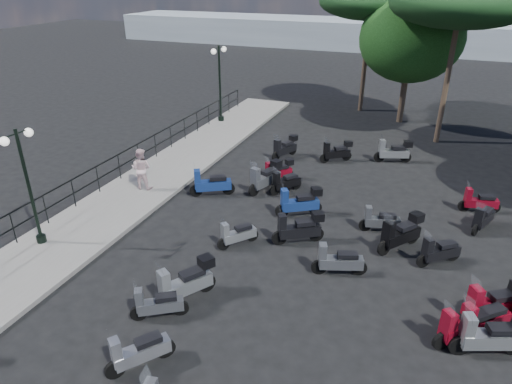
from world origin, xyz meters
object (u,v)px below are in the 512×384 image
at_px(scooter_9, 299,203).
at_px(pedestrian_far, 141,169).
at_px(scooter_30, 482,321).
at_px(scooter_27, 491,336).
at_px(scooter_2, 158,305).
at_px(scooter_29, 479,202).
at_px(broadleaf_tree, 411,38).
at_px(scooter_14, 338,261).
at_px(scooter_8, 237,235).
at_px(scooter_20, 463,327).
at_px(scooter_17, 336,152).
at_px(scooter_16, 380,221).
at_px(scooter_23, 394,152).
at_px(scooter_28, 483,219).
at_px(scooter_4, 278,171).
at_px(lamp_post_2, 220,79).
at_px(scooter_5, 265,178).
at_px(pine_0, 461,3).
at_px(scooter_3, 211,184).
at_px(scooter_1, 185,283).
at_px(scooter_11, 285,148).
at_px(scooter_15, 299,229).
at_px(scooter_10, 285,183).
at_px(scooter_21, 401,234).
at_px(scooter_7, 138,352).
at_px(scooter_31, 493,304).
at_px(lamp_post_1, 27,181).
at_px(pine_2, 371,2).
at_px(scooter_22, 439,252).

bearing_deg(scooter_9, pedestrian_far, 60.47).
bearing_deg(scooter_30, scooter_27, 153.79).
xyz_separation_m(pedestrian_far, scooter_2, (4.72, -6.23, -0.58)).
xyz_separation_m(scooter_29, broadleaf_tree, (-3.92, 10.62, 4.35)).
distance_m(scooter_14, scooter_29, 7.02).
height_order(scooter_8, scooter_20, scooter_20).
bearing_deg(scooter_20, broadleaf_tree, -31.61).
distance_m(scooter_17, scooter_29, 6.71).
distance_m(scooter_16, scooter_20, 5.28).
xyz_separation_m(scooter_23, scooter_28, (3.61, -5.26, -0.09)).
bearing_deg(scooter_4, scooter_2, 130.04).
relative_size(pedestrian_far, scooter_20, 1.23).
height_order(pedestrian_far, broadleaf_tree, broadleaf_tree).
bearing_deg(scooter_16, scooter_20, -167.26).
height_order(lamp_post_2, broadleaf_tree, broadleaf_tree).
bearing_deg(scooter_5, pine_0, -104.30).
height_order(scooter_3, scooter_28, scooter_3).
height_order(lamp_post_2, scooter_1, lamp_post_2).
xyz_separation_m(scooter_8, scooter_11, (-1.04, 8.01, 0.08)).
relative_size(scooter_11, scooter_20, 1.11).
distance_m(scooter_20, scooter_28, 6.08).
height_order(scooter_3, scooter_15, scooter_3).
bearing_deg(scooter_17, scooter_10, 125.77).
bearing_deg(scooter_29, scooter_4, 75.70).
height_order(scooter_8, scooter_21, scooter_21).
relative_size(scooter_7, scooter_9, 0.88).
height_order(scooter_23, scooter_31, scooter_31).
distance_m(scooter_7, scooter_20, 7.60).
bearing_deg(scooter_23, scooter_31, 179.37).
height_order(scooter_1, scooter_29, scooter_1).
distance_m(scooter_11, pine_0, 10.49).
distance_m(scooter_7, scooter_8, 5.49).
relative_size(scooter_2, scooter_17, 0.97).
height_order(lamp_post_1, broadleaf_tree, broadleaf_tree).
relative_size(scooter_17, scooter_28, 0.92).
xyz_separation_m(scooter_11, scooter_14, (4.44, -8.34, -0.03)).
bearing_deg(pine_2, scooter_15, -86.70).
relative_size(pedestrian_far, scooter_16, 1.15).
height_order(lamp_post_2, scooter_28, lamp_post_2).
bearing_deg(scooter_30, scooter_5, 11.44).
xyz_separation_m(scooter_8, scooter_30, (7.20, -1.56, 0.07)).
bearing_deg(scooter_5, scooter_9, 162.25).
relative_size(scooter_7, scooter_23, 0.82).
distance_m(scooter_14, broadleaf_tree, 16.95).
distance_m(scooter_9, scooter_23, 7.09).
distance_m(scooter_17, scooter_22, 8.53).
height_order(scooter_10, scooter_15, scooter_15).
height_order(scooter_2, scooter_14, scooter_14).
relative_size(scooter_5, scooter_29, 1.20).
bearing_deg(scooter_11, scooter_15, 136.97).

